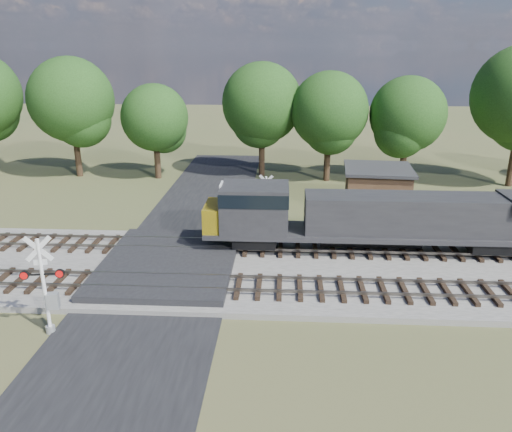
{
  "coord_description": "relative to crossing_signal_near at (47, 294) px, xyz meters",
  "views": [
    {
      "loc": [
        6.12,
        -23.82,
        11.49
      ],
      "look_at": [
        4.63,
        2.0,
        2.65
      ],
      "focal_mm": 35.0,
      "sensor_mm": 36.0,
      "label": 1
    }
  ],
  "objects": [
    {
      "name": "crossing_signal_near",
      "position": [
        0.0,
        0.0,
        0.0
      ],
      "size": [
        1.76,
        0.45,
        4.39
      ],
      "rotation": [
        0.0,
        0.0,
        0.17
      ],
      "color": "silver",
      "rests_on": "ground"
    },
    {
      "name": "track_far",
      "position": [
        6.64,
        8.98,
        -1.41
      ],
      "size": [
        140.0,
        2.6,
        0.33
      ],
      "color": "black",
      "rests_on": "ballast_bed"
    },
    {
      "name": "road",
      "position": [
        3.51,
        5.98,
        -1.79
      ],
      "size": [
        7.0,
        60.0,
        0.08
      ],
      "primitive_type": "cube",
      "color": "black",
      "rests_on": "ground"
    },
    {
      "name": "treeline",
      "position": [
        7.23,
        25.89,
        4.75
      ],
      "size": [
        79.84,
        10.27,
        11.78
      ],
      "color": "black",
      "rests_on": "ground"
    },
    {
      "name": "ground",
      "position": [
        3.51,
        5.98,
        -1.83
      ],
      "size": [
        160.0,
        160.0,
        0.0
      ],
      "primitive_type": "plane",
      "color": "#46532C",
      "rests_on": "ground"
    },
    {
      "name": "ballast_bed",
      "position": [
        13.51,
        6.48,
        -1.68
      ],
      "size": [
        140.0,
        10.0,
        0.3
      ],
      "primitive_type": "cube",
      "color": "gray",
      "rests_on": "ground"
    },
    {
      "name": "crossing_signal_far",
      "position": [
        8.43,
        13.05,
        -0.28
      ],
      "size": [
        1.49,
        0.35,
        3.71
      ],
      "rotation": [
        0.0,
        0.0,
        3.02
      ],
      "color": "silver",
      "rests_on": "ground"
    },
    {
      "name": "track_near",
      "position": [
        6.64,
        3.98,
        -1.41
      ],
      "size": [
        140.0,
        2.6,
        0.33
      ],
      "color": "black",
      "rests_on": "ballast_bed"
    },
    {
      "name": "crossing_panel",
      "position": [
        3.51,
        6.48,
        -1.51
      ],
      "size": [
        7.0,
        9.0,
        0.62
      ],
      "primitive_type": "cube",
      "color": "#262628",
      "rests_on": "ground"
    },
    {
      "name": "equipment_shed",
      "position": [
        16.39,
        17.41,
        -0.17
      ],
      "size": [
        5.16,
        5.16,
        3.26
      ],
      "rotation": [
        0.0,
        0.0,
        -0.08
      ],
      "color": "#452F1D",
      "rests_on": "ground"
    }
  ]
}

